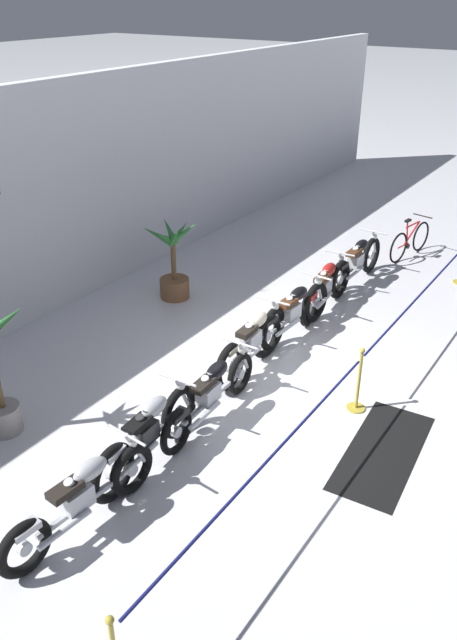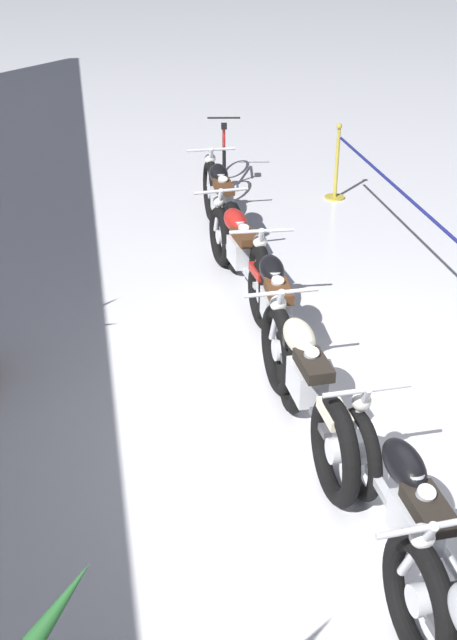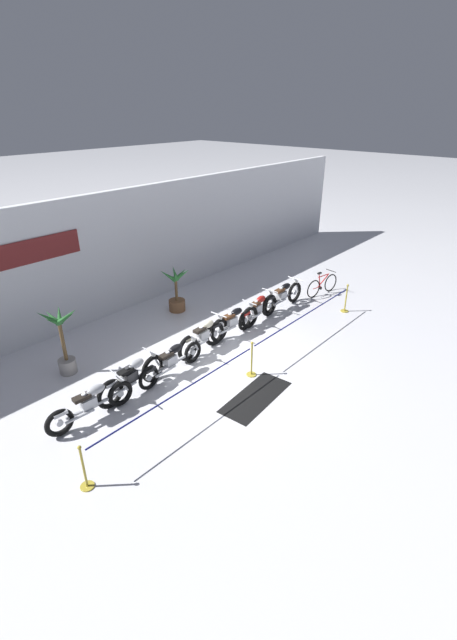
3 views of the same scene
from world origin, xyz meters
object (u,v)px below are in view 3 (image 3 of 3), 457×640
motorcycle_black_6 (283,296)px  bicycle (322,285)px  motorcycle_silver_0 (91,404)px  potted_palm_right_of_row (63,342)px  potted_palm_left_of_row (176,293)px  stanchion_far_left (219,372)px  motorcycle_silver_1 (132,378)px  stanchion_mid_left (252,364)px  stanchion_mid_right (345,302)px  motorcycle_cream_3 (204,336)px  floor_banner (256,397)px  motorcycle_black_2 (172,360)px  motorcycle_black_4 (233,323)px  motorcycle_red_5 (258,309)px

motorcycle_black_6 → bicycle: bearing=-11.0°
motorcycle_silver_0 → potted_palm_right_of_row: (0.66, 2.25, 0.53)m
potted_palm_left_of_row → stanchion_far_left: (-2.79, -4.63, 0.08)m
motorcycle_silver_0 → motorcycle_silver_1: motorcycle_silver_1 is taller
potted_palm_right_of_row → stanchion_mid_left: potted_palm_right_of_row is taller
motorcycle_silver_0 → stanchion_mid_right: stanchion_mid_right is taller
motorcycle_cream_3 → floor_banner: size_ratio=1.02×
stanchion_far_left → floor_banner: stanchion_far_left is taller
stanchion_mid_left → floor_banner: bearing=-134.7°
motorcycle_silver_1 → potted_palm_right_of_row: potted_palm_right_of_row is taller
motorcycle_cream_3 → stanchion_mid_right: stanchion_mid_right is taller
motorcycle_black_2 → floor_banner: bearing=-73.2°
motorcycle_black_4 → bicycle: size_ratio=1.39×
motorcycle_silver_0 → bicycle: size_ratio=1.31×
motorcycle_red_5 → stanchion_mid_left: size_ratio=2.12×
potted_palm_right_of_row → potted_palm_left_of_row: bearing=8.5°
motorcycle_silver_0 → motorcycle_silver_1: (1.27, 0.10, 0.03)m
motorcycle_black_6 → potted_palm_left_of_row: (-2.62, 2.79, 0.17)m
stanchion_far_left → stanchion_mid_right: (6.71, -0.00, -0.38)m
motorcycle_silver_1 → motorcycle_black_2: bearing=-5.4°
motorcycle_black_6 → stanchion_mid_left: stanchion_mid_left is taller
potted_palm_left_of_row → floor_banner: 5.81m
motorcycle_silver_0 → bicycle: bicycle is taller
motorcycle_black_2 → stanchion_mid_left: size_ratio=2.21×
motorcycle_cream_3 → motorcycle_red_5: (2.61, -0.01, -0.03)m
motorcycle_red_5 → stanchion_mid_right: stanchion_mid_right is taller
stanchion_far_left → stanchion_mid_right: size_ratio=10.05×
motorcycle_black_2 → motorcycle_silver_1: bearing=174.6°
bicycle → stanchion_far_left: stanchion_far_left is taller
motorcycle_black_2 → floor_banner: 2.51m
motorcycle_red_5 → potted_palm_left_of_row: bearing=114.2°
potted_palm_right_of_row → stanchion_mid_right: bearing=-24.3°
motorcycle_black_4 → stanchion_mid_right: stanchion_mid_right is taller
stanchion_mid_left → motorcycle_silver_0: bearing=157.0°
motorcycle_black_4 → bicycle: bearing=-4.9°
motorcycle_red_5 → motorcycle_cream_3: bearing=179.7°
potted_palm_right_of_row → floor_banner: size_ratio=0.95×
motorcycle_black_4 → potted_palm_left_of_row: bearing=87.1°
motorcycle_cream_3 → motorcycle_black_4: 1.24m
bicycle → potted_palm_left_of_row: potted_palm_left_of_row is taller
motorcycle_silver_1 → stanchion_mid_left: bearing=-33.6°
motorcycle_red_5 → bicycle: 3.54m
motorcycle_black_4 → stanchion_far_left: (-2.65, -1.84, 0.26)m
stanchion_mid_left → bicycle: bearing=12.9°
motorcycle_cream_3 → floor_banner: 2.78m
motorcycle_silver_0 → bicycle: 10.16m
motorcycle_cream_3 → stanchion_mid_left: stanchion_mid_left is taller
motorcycle_black_2 → motorcycle_red_5: 4.15m
motorcycle_silver_1 → floor_banner: bearing=-51.8°
motorcycle_black_4 → potted_palm_left_of_row: size_ratio=1.44×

